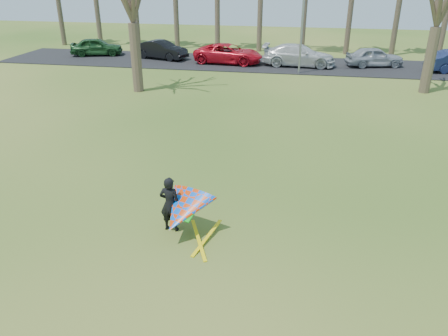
% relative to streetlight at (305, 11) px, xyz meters
% --- Properties ---
extents(ground, '(100.00, 100.00, 0.00)m').
position_rel_streetlight_xyz_m(ground, '(-2.16, -22.00, -4.46)').
color(ground, '#1B4F11').
rests_on(ground, ground).
extents(parking_strip, '(46.00, 7.00, 0.06)m').
position_rel_streetlight_xyz_m(parking_strip, '(-2.16, 3.00, -4.43)').
color(parking_strip, black).
rests_on(parking_strip, ground).
extents(streetlight, '(2.28, 0.18, 8.00)m').
position_rel_streetlight_xyz_m(streetlight, '(0.00, 0.00, 0.00)').
color(streetlight, gray).
rests_on(streetlight, ground).
extents(car_0, '(4.80, 3.01, 1.52)m').
position_rel_streetlight_xyz_m(car_0, '(-18.13, 3.89, -3.64)').
color(car_0, '#1B451F').
rests_on(car_0, parking_strip).
extents(car_1, '(4.89, 2.84, 1.52)m').
position_rel_streetlight_xyz_m(car_1, '(-11.95, 3.37, -3.64)').
color(car_1, black).
rests_on(car_1, parking_strip).
extents(car_2, '(5.76, 3.05, 1.54)m').
position_rel_streetlight_xyz_m(car_2, '(-5.98, 2.58, -3.63)').
color(car_2, red).
rests_on(car_2, parking_strip).
extents(car_3, '(5.82, 2.59, 1.66)m').
position_rel_streetlight_xyz_m(car_3, '(-0.28, 2.54, -3.57)').
color(car_3, silver).
rests_on(car_3, parking_strip).
extents(car_4, '(4.71, 2.83, 1.50)m').
position_rel_streetlight_xyz_m(car_4, '(5.62, 3.41, -3.65)').
color(car_4, '#9CA1A9').
rests_on(car_4, parking_strip).
extents(kite_flyer, '(2.13, 2.39, 2.02)m').
position_rel_streetlight_xyz_m(kite_flyer, '(-2.96, -22.56, -3.61)').
color(kite_flyer, black).
rests_on(kite_flyer, ground).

